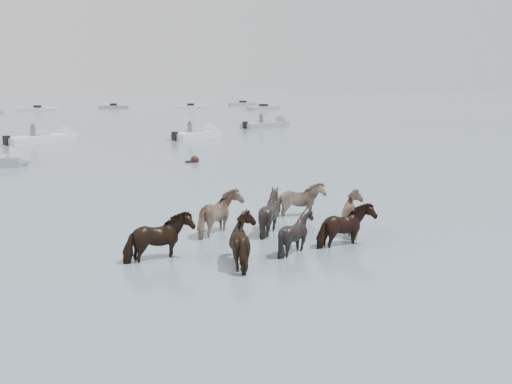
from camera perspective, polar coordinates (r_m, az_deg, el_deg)
ground at (r=12.82m, az=-4.78°, el=-7.15°), size 400.00×400.00×0.00m
pony_herd at (r=14.46m, az=1.89°, el=-3.27°), size 6.93×4.41×1.39m
swimming_pony at (r=29.08m, az=-6.24°, el=3.18°), size 0.72×0.44×0.44m
motorboat_c at (r=41.86m, az=-20.00°, el=5.09°), size 5.60×3.73×1.92m
motorboat_d at (r=42.24m, az=-5.49°, el=5.74°), size 5.00×3.35×1.92m
motorboat_e at (r=52.36m, az=1.51°, el=6.77°), size 5.37×2.37×1.92m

